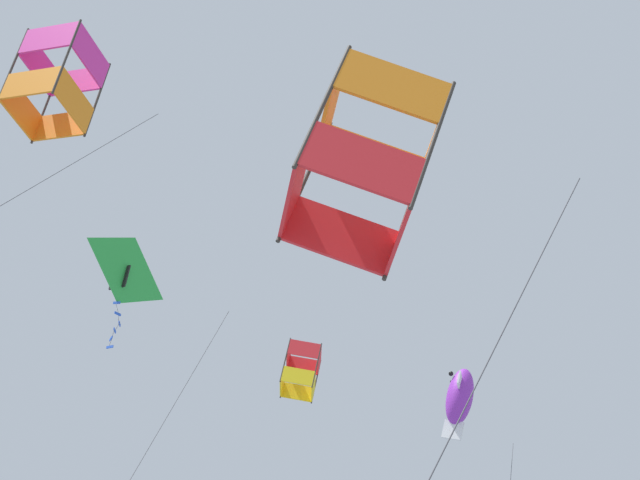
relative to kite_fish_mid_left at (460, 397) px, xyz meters
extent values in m
ellipsoid|color=purple|center=(0.00, 0.00, 0.01)|extent=(1.07, 1.26, 1.76)
cube|color=white|center=(-0.39, -0.17, 0.20)|extent=(0.60, 0.29, 0.36)
cube|color=white|center=(0.42, 0.07, 0.20)|extent=(0.60, 0.29, 0.36)
cube|color=white|center=(-0.07, 0.24, -0.92)|extent=(0.23, 0.61, 0.62)
sphere|color=black|center=(-0.26, 0.09, 0.60)|extent=(0.17, 0.19, 0.16)
sphere|color=black|center=(0.17, 0.22, 0.60)|extent=(0.17, 0.19, 0.16)
cube|color=#DB2D93|center=(-11.33, 5.53, 4.41)|extent=(1.38, 0.35, 0.73)
cube|color=#DB2D93|center=(-11.13, 4.19, 4.21)|extent=(1.38, 0.35, 0.73)
cube|color=#DB2D93|center=(-11.91, 4.76, 4.31)|extent=(0.26, 1.46, 0.93)
cube|color=#DB2D93|center=(-10.55, 4.96, 4.31)|extent=(0.26, 1.46, 0.93)
cube|color=orange|center=(-11.35, 5.74, 3.05)|extent=(1.38, 0.35, 0.73)
cube|color=orange|center=(-11.16, 4.39, 2.85)|extent=(1.38, 0.35, 0.73)
cube|color=orange|center=(-11.94, 4.96, 2.95)|extent=(0.26, 1.46, 0.93)
cube|color=orange|center=(-10.58, 5.16, 2.95)|extent=(0.26, 1.46, 0.93)
cylinder|color=#332D28|center=(-12.02, 5.54, 3.73)|extent=(0.11, 0.39, 2.20)
cylinder|color=#332D28|center=(-10.66, 5.74, 3.73)|extent=(0.11, 0.39, 2.20)
cylinder|color=#332D28|center=(-11.82, 4.19, 3.53)|extent=(0.11, 0.39, 2.20)
cylinder|color=#332D28|center=(-10.46, 4.39, 3.53)|extent=(0.11, 0.39, 2.20)
cylinder|color=#47474C|center=(-11.89, 3.44, 0.00)|extent=(3.38, 1.27, 5.17)
cube|color=orange|center=(-15.00, -3.69, -4.39)|extent=(1.20, 0.98, 0.68)
cube|color=orange|center=(-14.26, -4.69, -4.79)|extent=(1.20, 0.98, 0.68)
cube|color=orange|center=(-15.16, -4.58, -4.59)|extent=(0.90, 1.19, 1.06)
cube|color=orange|center=(-14.11, -3.81, -4.59)|extent=(0.90, 1.19, 1.06)
cube|color=red|center=(-15.24, -3.38, -5.64)|extent=(1.20, 0.98, 0.68)
cube|color=red|center=(-14.50, -4.38, -6.03)|extent=(1.20, 0.98, 0.68)
cube|color=red|center=(-15.39, -4.26, -5.83)|extent=(0.90, 1.19, 1.06)
cube|color=red|center=(-14.34, -3.49, -5.83)|extent=(0.90, 1.19, 1.06)
cylinder|color=#332D28|center=(-15.64, -3.92, -5.02)|extent=(0.45, 0.58, 2.02)
cylinder|color=#332D28|center=(-14.60, -3.15, -5.02)|extent=(0.45, 0.58, 2.02)
cylinder|color=#332D28|center=(-14.90, -4.92, -5.41)|extent=(0.45, 0.58, 2.02)
cylinder|color=#332D28|center=(-13.86, -4.15, -5.41)|extent=(0.45, 0.58, 2.02)
cylinder|color=#47474C|center=(-15.98, -5.30, -9.44)|extent=(3.03, 2.11, 6.55)
pyramid|color=green|center=(-7.20, 5.64, 1.27)|extent=(2.07, 0.35, 1.31)
cube|color=black|center=(-7.19, 5.78, 1.12)|extent=(0.07, 0.58, 0.66)
cube|color=black|center=(-7.20, 5.56, 1.82)|extent=(0.52, 0.08, 0.14)
cylinder|color=#47474C|center=(-7.21, 5.72, 0.49)|extent=(0.03, 0.04, 0.25)
cube|color=blue|center=(-7.22, 5.73, 0.36)|extent=(0.09, 0.16, 0.06)
cylinder|color=#47474C|center=(-7.18, 5.73, 0.24)|extent=(0.01, 0.10, 0.25)
cube|color=blue|center=(-7.13, 5.73, 0.11)|extent=(0.17, 0.08, 0.06)
cylinder|color=#47474C|center=(-7.10, 5.71, -0.01)|extent=(0.05, 0.08, 0.25)
cube|color=blue|center=(-7.06, 5.69, -0.14)|extent=(0.16, 0.09, 0.06)
cylinder|color=#47474C|center=(-7.12, 5.70, -0.26)|extent=(0.02, 0.13, 0.25)
cube|color=blue|center=(-7.19, 5.70, -0.39)|extent=(0.16, 0.08, 0.06)
cylinder|color=#47474C|center=(-7.22, 5.71, -0.52)|extent=(0.03, 0.08, 0.25)
cube|color=blue|center=(-7.25, 5.72, -0.64)|extent=(0.11, 0.15, 0.06)
cylinder|color=#47474C|center=(-7.27, 5.71, -0.77)|extent=(0.04, 0.05, 0.25)
cube|color=blue|center=(-7.29, 5.69, -0.89)|extent=(0.05, 0.17, 0.06)
cylinder|color=#47474C|center=(-7.28, 3.86, -2.96)|extent=(3.73, 0.18, 7.14)
cube|color=red|center=(0.05, 5.15, 2.75)|extent=(0.87, 0.55, 0.49)
cube|color=red|center=(0.49, 4.35, 2.58)|extent=(0.87, 0.55, 0.49)
cube|color=red|center=(-0.14, 4.53, 2.66)|extent=(0.50, 0.89, 0.65)
cube|color=red|center=(0.68, 4.97, 2.66)|extent=(0.50, 0.89, 0.65)
cube|color=yellow|center=(-0.03, 5.30, 1.84)|extent=(0.87, 0.55, 0.49)
cube|color=yellow|center=(0.40, 4.50, 1.67)|extent=(0.87, 0.55, 0.49)
cube|color=yellow|center=(-0.22, 4.68, 1.75)|extent=(0.50, 0.89, 0.65)
cube|color=yellow|center=(0.60, 5.12, 1.75)|extent=(0.50, 0.89, 0.65)
cylinder|color=#332D28|center=(-0.39, 5.00, 2.29)|extent=(0.18, 0.29, 1.47)
cylinder|color=#332D28|center=(0.42, 5.44, 2.29)|extent=(0.18, 0.29, 1.47)
cylinder|color=#332D28|center=(0.04, 4.20, 2.12)|extent=(0.18, 0.29, 1.47)
cylinder|color=#332D28|center=(0.85, 4.64, 2.12)|extent=(0.18, 0.29, 1.47)
camera|label=1|loc=(-23.14, -7.69, -13.41)|focal=58.93mm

